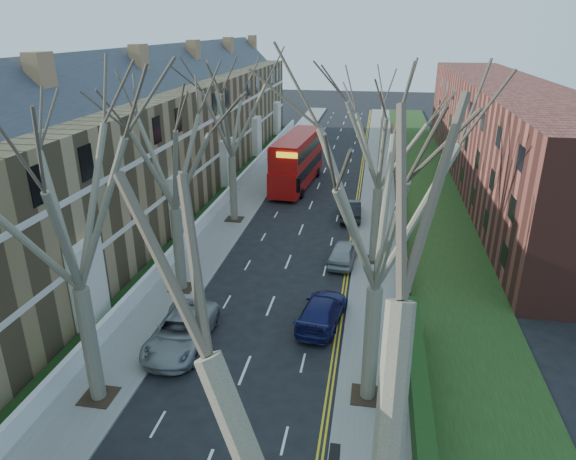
% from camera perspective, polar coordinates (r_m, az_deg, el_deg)
% --- Properties ---
extents(pavement_left, '(3.00, 102.00, 0.12)m').
position_cam_1_polar(pavement_left, '(52.64, -3.11, 5.31)').
color(pavement_left, slate).
rests_on(pavement_left, ground).
extents(pavement_right, '(3.00, 102.00, 0.12)m').
position_cam_1_polar(pavement_right, '(51.41, 10.09, 4.59)').
color(pavement_right, slate).
rests_on(pavement_right, ground).
extents(terrace_left, '(9.70, 78.00, 13.60)m').
position_cam_1_polar(terrace_left, '(46.33, -14.87, 9.31)').
color(terrace_left, olive).
rests_on(terrace_left, ground).
extents(flats_right, '(13.97, 54.00, 10.00)m').
position_cam_1_polar(flats_right, '(55.46, 22.55, 9.78)').
color(flats_right, brown).
rests_on(flats_right, ground).
extents(front_wall_left, '(0.30, 78.00, 1.00)m').
position_cam_1_polar(front_wall_left, '(45.52, -7.37, 3.23)').
color(front_wall_left, white).
rests_on(front_wall_left, ground).
extents(grass_verge_right, '(6.00, 102.00, 0.06)m').
position_cam_1_polar(grass_verge_right, '(51.63, 15.10, 4.34)').
color(grass_verge_right, '#1D3312').
rests_on(grass_verge_right, ground).
extents(tree_left_mid, '(10.50, 10.50, 14.71)m').
position_cam_1_polar(tree_left_mid, '(20.34, -23.69, 4.45)').
color(tree_left_mid, brown).
rests_on(tree_left_mid, ground).
extents(tree_left_far, '(10.15, 10.15, 14.22)m').
position_cam_1_polar(tree_left_far, '(29.00, -13.05, 9.83)').
color(tree_left_far, brown).
rests_on(tree_left_far, ground).
extents(tree_left_dist, '(10.50, 10.50, 14.71)m').
position_cam_1_polar(tree_left_dist, '(40.12, -6.51, 13.90)').
color(tree_left_dist, brown).
rests_on(tree_left_dist, ground).
extents(tree_right_mid, '(10.50, 10.50, 14.71)m').
position_cam_1_polar(tree_right_mid, '(18.98, 10.43, 4.81)').
color(tree_right_mid, brown).
rests_on(tree_right_mid, ground).
extents(tree_right_far, '(10.15, 10.15, 14.22)m').
position_cam_1_polar(tree_right_far, '(32.70, 10.43, 11.34)').
color(tree_right_far, brown).
rests_on(tree_right_far, ground).
extents(double_decker_bus, '(3.71, 12.11, 4.95)m').
position_cam_1_polar(double_decker_bus, '(51.02, 1.03, 7.58)').
color(double_decker_bus, '#A10D0B').
rests_on(double_decker_bus, ground).
extents(car_left_far, '(2.70, 5.72, 1.58)m').
position_cam_1_polar(car_left_far, '(26.60, -11.78, -10.98)').
color(car_left_far, gray).
rests_on(car_left_far, ground).
extents(car_right_near, '(2.72, 5.30, 1.47)m').
position_cam_1_polar(car_right_near, '(27.90, 3.82, -8.96)').
color(car_right_near, '#16194E').
rests_on(car_right_near, ground).
extents(car_right_mid, '(2.15, 4.47, 1.47)m').
position_cam_1_polar(car_right_mid, '(34.79, 6.19, -2.51)').
color(car_right_mid, '#92959A').
rests_on(car_right_mid, ground).
extents(car_right_far, '(1.91, 4.83, 1.56)m').
position_cam_1_polar(car_right_far, '(42.85, 6.97, 2.28)').
color(car_right_far, black).
rests_on(car_right_far, ground).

